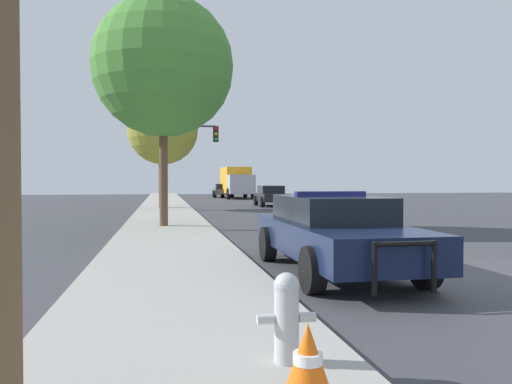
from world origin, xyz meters
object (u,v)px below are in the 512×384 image
Objects in this scene: box_truck at (237,181)px; traffic_cone at (308,362)px; fire_hydrant at (286,315)px; car_background_distant at (223,190)px; traffic_light at (185,148)px; tree_sidewalk_near at (163,67)px; car_background_oncoming at (271,195)px; tree_sidewalk_mid at (163,130)px; police_car at (334,231)px.

box_truck is 43.94m from traffic_cone.
fire_hydrant is 0.17× the size of car_background_distant.
fire_hydrant is at bearing -90.67° from traffic_light.
tree_sidewalk_near is (-1.26, -11.75, 1.96)m from traffic_light.
car_background_distant reaches higher than car_background_oncoming.
fire_hydrant is 0.10× the size of tree_sidewalk_near.
tree_sidewalk_mid is at bearing -177.21° from traffic_light.
box_truck is at bearing 76.88° from tree_sidewalk_near.
box_truck is (0.97, -2.73, 0.88)m from car_background_distant.
traffic_light reaches higher than box_truck.
box_truck is 0.88× the size of tree_sidewalk_near.
traffic_light is 18.82m from box_truck.
box_truck is (5.93, 42.77, 1.08)m from fire_hydrant.
car_background_distant reaches higher than traffic_cone.
car_background_oncoming is (5.71, 2.89, -2.84)m from traffic_light.
tree_sidewalk_near is 14.30× the size of traffic_cone.
tree_sidewalk_near is (-6.97, -14.64, 4.80)m from car_background_oncoming.
fire_hydrant is at bearing 78.73° from car_background_oncoming.
box_truck is at bearing 82.19° from traffic_cone.
tree_sidewalk_mid reaches higher than car_background_oncoming.
traffic_light reaches higher than fire_hydrant.
car_background_oncoming is at bearing 64.55° from tree_sidewalk_near.
tree_sidewalk_mid reaches higher than car_background_distant.
tree_sidewalk_near is 14.85m from traffic_cone.
fire_hydrant is at bearing -87.78° from tree_sidewalk_mid.
tree_sidewalk_mid is (0.00, 11.69, -0.95)m from tree_sidewalk_near.
car_background_distant is at bearing 83.84° from traffic_cone.
traffic_light is 25.86m from traffic_cone.
traffic_light reaches higher than traffic_cone.
traffic_light is 0.71× the size of box_truck.
tree_sidewalk_near reaches higher than fire_hydrant.
police_car is 38.45m from box_truck.
box_truck is (3.91, 38.24, 0.86)m from police_car.
fire_hydrant is 0.11× the size of box_truck.
car_background_distant is at bearing 77.23° from traffic_light.
traffic_light is 11.98m from tree_sidewalk_near.
tree_sidewalk_mid reaches higher than fire_hydrant.
car_background_distant is 46.52m from traffic_cone.
fire_hydrant is 0.76m from traffic_cone.
car_background_oncoming is at bearing 77.83° from fire_hydrant.
tree_sidewalk_near is at bearing -97.51° from car_background_distant.
traffic_cone is (-0.33, -25.67, -3.14)m from traffic_light.
box_truck is at bearing 72.46° from traffic_light.
police_car is 0.66× the size of tree_sidewalk_near.
car_background_oncoming is 0.51× the size of tree_sidewalk_near.
traffic_cone is at bearing -92.87° from fire_hydrant.
traffic_light reaches higher than police_car.
traffic_light is 0.75× the size of tree_sidewalk_mid.
tree_sidewalk_near is 1.20× the size of tree_sidewalk_mid.
car_background_distant is at bearing 74.00° from tree_sidewalk_mid.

